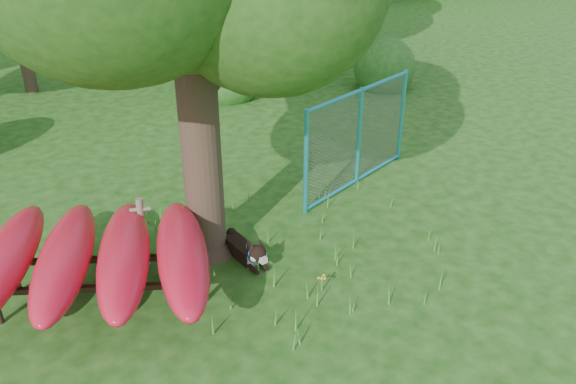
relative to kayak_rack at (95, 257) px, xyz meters
name	(u,v)px	position (x,y,z in m)	size (l,w,h in m)	color
ground	(311,294)	(2.66, -1.02, -0.75)	(80.00, 80.00, 0.00)	#17450D
wooden_post	(143,230)	(0.75, 0.69, -0.16)	(0.30, 0.13, 1.11)	#685F4E
kayak_rack	(95,257)	(0.00, 0.00, 0.00)	(3.45, 3.73, 0.98)	black
husky_dog	(247,251)	(2.16, 0.13, -0.58)	(0.42, 1.11, 0.49)	black
fence_section	(359,137)	(5.08, 1.77, 0.20)	(3.00, 1.43, 3.17)	#27A0B9
wildflower_clump	(322,279)	(2.82, -1.03, -0.54)	(0.12, 0.10, 0.26)	#4A9631
shrub_right	(383,88)	(9.16, 6.98, -0.75)	(1.80, 1.80, 1.80)	#235C1E
shrub_mid	(229,98)	(4.66, 7.98, -0.75)	(1.80, 1.80, 1.80)	#235C1E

